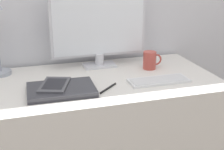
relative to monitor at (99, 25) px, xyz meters
The scene contains 7 objects.
desk 0.65m from the monitor, 106.77° to the right, with size 1.23×0.64×0.76m.
monitor is the anchor object (origin of this frame).
keyboard 0.46m from the monitor, 55.75° to the right, with size 0.30×0.11×0.01m.
laptop 0.47m from the monitor, 129.35° to the right, with size 0.31×0.22×0.02m.
ereader 0.46m from the monitor, 134.57° to the right, with size 0.18×0.22×0.01m.
coffee_mug 0.35m from the monitor, 25.36° to the right, with size 0.11×0.07×0.10m.
pen 0.42m from the monitor, 97.63° to the right, with size 0.11×0.10×0.01m.
Camera 1 is at (-0.36, -1.24, 1.32)m, focal length 50.00 mm.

